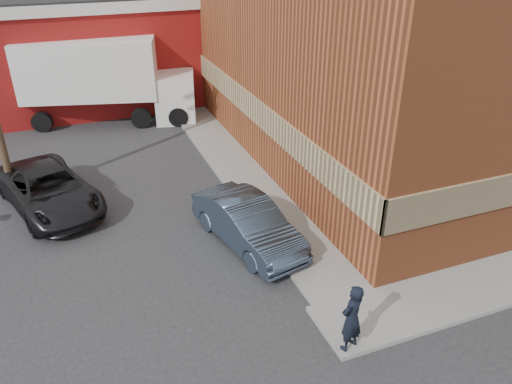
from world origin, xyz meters
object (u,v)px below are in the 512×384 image
object	(u,v)px
brick_building	(410,31)
sedan	(248,223)
suv_a	(49,190)
man	(352,318)
box_truck	(107,75)
warehouse	(41,50)

from	to	relation	value
brick_building	sedan	world-z (taller)	brick_building
suv_a	brick_building	bearing A→B (deg)	-13.38
man	box_truck	world-z (taller)	box_truck
suv_a	man	bearing A→B (deg)	-75.00
sedan	box_truck	size ratio (longest dim) A/B	0.52
sedan	warehouse	bearing A→B (deg)	94.40
warehouse	sedan	size ratio (longest dim) A/B	3.75
warehouse	box_truck	xyz separation A→B (m)	(2.75, -4.20, -0.52)
box_truck	man	bearing A→B (deg)	-65.22
brick_building	box_truck	distance (m)	13.78
box_truck	brick_building	bearing A→B (deg)	-15.27
suv_a	box_truck	xyz separation A→B (m)	(3.03, 8.00, 1.58)
man	warehouse	bearing A→B (deg)	-96.19
man	brick_building	bearing A→B (deg)	-150.76
brick_building	sedan	bearing A→B (deg)	-148.72
brick_building	suv_a	xyz separation A→B (m)	(-14.77, -1.20, -3.97)
man	box_truck	distance (m)	17.66
suv_a	box_truck	distance (m)	8.70
warehouse	box_truck	distance (m)	5.05
man	suv_a	distance (m)	11.15
warehouse	man	bearing A→B (deg)	-74.94
warehouse	sedan	xyz separation A→B (m)	(5.20, -16.65, -2.10)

